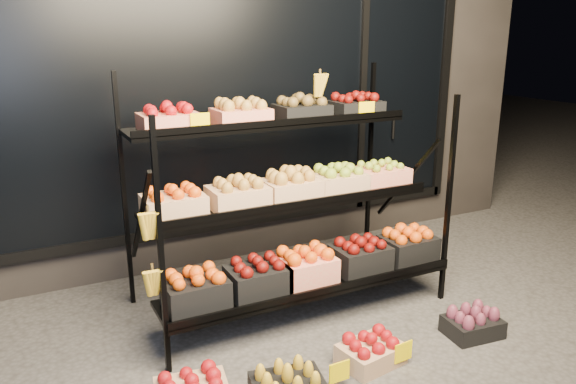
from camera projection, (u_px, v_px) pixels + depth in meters
ground at (335, 343)px, 3.56m from camera, size 24.00×24.00×0.00m
building at (196, 48)px, 5.29m from camera, size 6.00×2.08×3.50m
display_rack at (291, 200)px, 3.85m from camera, size 2.18×1.02×1.73m
tag_floor_a at (339, 378)px, 3.11m from camera, size 0.13×0.01×0.12m
tag_floor_b at (403, 358)px, 3.30m from camera, size 0.13×0.01×0.12m
floor_crate_midright at (371, 350)px, 3.33m from camera, size 0.40×0.32×0.19m
floor_crate_right at (473, 323)px, 3.64m from camera, size 0.37×0.29×0.18m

